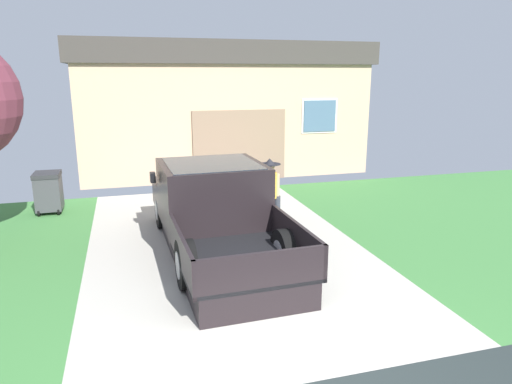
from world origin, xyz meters
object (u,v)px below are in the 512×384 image
at_px(house_with_garage, 216,106).
at_px(handbag, 276,229).
at_px(pickup_truck, 214,210).
at_px(wheeled_trash_bin, 49,191).
at_px(person_with_hat, 269,191).

bearing_deg(house_with_garage, handbag, -92.56).
bearing_deg(pickup_truck, handbag, 6.72).
bearing_deg(handbag, house_with_garage, 87.44).
bearing_deg(pickup_truck, wheeled_trash_bin, 134.13).
height_order(pickup_truck, wheeled_trash_bin, pickup_truck).
bearing_deg(house_with_garage, wheeled_trash_bin, -135.53).
distance_m(house_with_garage, wheeled_trash_bin, 7.41).
distance_m(handbag, wheeled_trash_bin, 5.73).
bearing_deg(wheeled_trash_bin, house_with_garage, 44.47).
height_order(person_with_hat, handbag, person_with_hat).
distance_m(pickup_truck, handbag, 1.48).
xyz_separation_m(person_with_hat, house_with_garage, (0.42, 7.91, 1.26)).
xyz_separation_m(pickup_truck, person_with_hat, (1.29, 0.48, 0.19)).
xyz_separation_m(house_with_garage, wheeled_trash_bin, (-5.16, -5.06, -1.63)).
relative_size(pickup_truck, house_with_garage, 0.55).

